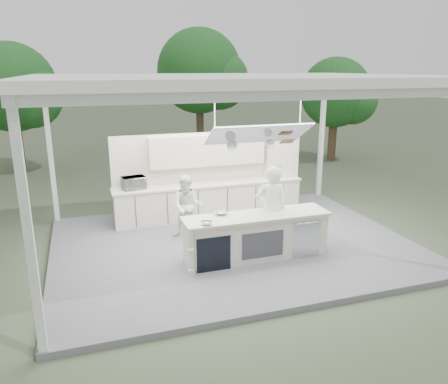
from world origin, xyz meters
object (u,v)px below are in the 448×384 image
object	(u,v)px
demo_island	(255,236)
head_chef	(271,210)
back_counter	(210,200)
sous_chef	(188,206)

from	to	relation	value
demo_island	head_chef	xyz separation A→B (m)	(0.43, 0.21, 0.48)
demo_island	head_chef	bearing A→B (deg)	26.11
demo_island	back_counter	size ratio (longest dim) A/B	0.61
back_counter	sous_chef	bearing A→B (deg)	-126.58
demo_island	back_counter	xyz separation A→B (m)	(-0.18, 2.81, 0.00)
demo_island	sous_chef	size ratio (longest dim) A/B	2.07
back_counter	sous_chef	xyz separation A→B (m)	(-0.89, -1.20, 0.27)
head_chef	sous_chef	bearing A→B (deg)	-35.72
back_counter	head_chef	distance (m)	2.71
back_counter	sous_chef	size ratio (longest dim) A/B	3.39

